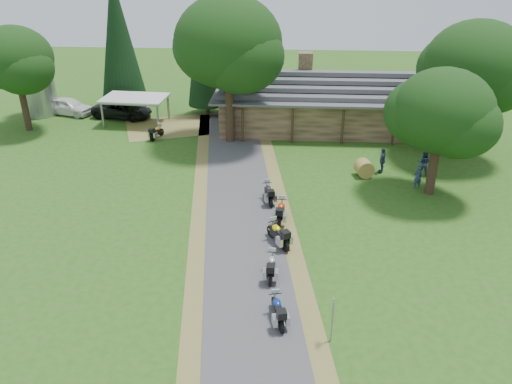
# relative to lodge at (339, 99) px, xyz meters

# --- Properties ---
(ground) EXTENTS (120.00, 120.00, 0.00)m
(ground) POSITION_rel_lodge_xyz_m (-6.00, -24.00, -2.45)
(ground) COLOR #2A5618
(ground) RESTS_ON ground
(driveway) EXTENTS (51.95, 51.95, 0.00)m
(driveway) POSITION_rel_lodge_xyz_m (-6.50, -20.00, -2.45)
(driveway) COLOR #414144
(driveway) RESTS_ON ground
(lodge) EXTENTS (21.40, 9.40, 4.90)m
(lodge) POSITION_rel_lodge_xyz_m (0.00, 0.00, 0.00)
(lodge) COLOR #4F3A28
(lodge) RESTS_ON ground
(silo) EXTENTS (3.07, 3.07, 6.16)m
(silo) POSITION_rel_lodge_xyz_m (-27.59, 1.55, 0.63)
(silo) COLOR gray
(silo) RESTS_ON ground
(carport) EXTENTS (5.76, 4.04, 2.40)m
(carport) POSITION_rel_lodge_xyz_m (-17.94, -0.38, -1.25)
(carport) COLOR silver
(carport) RESTS_ON ground
(car_white_sedan) EXTENTS (4.20, 6.51, 2.01)m
(car_white_sedan) POSITION_rel_lodge_xyz_m (-25.06, 1.73, -1.45)
(car_white_sedan) COLOR white
(car_white_sedan) RESTS_ON ground
(car_dark_suv) EXTENTS (3.56, 6.32, 2.28)m
(car_dark_suv) POSITION_rel_lodge_xyz_m (-19.72, 1.13, -1.31)
(car_dark_suv) COLOR black
(car_dark_suv) RESTS_ON ground
(motorcycle_row_a) EXTENTS (1.01, 1.91, 1.24)m
(motorcycle_row_a) POSITION_rel_lodge_xyz_m (-4.54, -25.98, -1.83)
(motorcycle_row_a) COLOR #132F96
(motorcycle_row_a) RESTS_ON ground
(motorcycle_row_b) EXTENTS (0.65, 1.86, 1.26)m
(motorcycle_row_b) POSITION_rel_lodge_xyz_m (-4.94, -22.80, -1.82)
(motorcycle_row_b) COLOR #A5A8AD
(motorcycle_row_b) RESTS_ON ground
(motorcycle_row_c) EXTENTS (1.58, 2.07, 1.38)m
(motorcycle_row_c) POSITION_rel_lodge_xyz_m (-4.70, -19.89, -1.76)
(motorcycle_row_c) COLOR yellow
(motorcycle_row_c) RESTS_ON ground
(motorcycle_row_d) EXTENTS (0.81, 2.05, 1.37)m
(motorcycle_row_d) POSITION_rel_lodge_xyz_m (-4.61, -17.37, -1.77)
(motorcycle_row_d) COLOR red
(motorcycle_row_d) RESTS_ON ground
(motorcycle_row_e) EXTENTS (1.04, 1.98, 1.29)m
(motorcycle_row_e) POSITION_rel_lodge_xyz_m (-5.43, -14.96, -1.81)
(motorcycle_row_e) COLOR black
(motorcycle_row_e) RESTS_ON ground
(motorcycle_carport_a) EXTENTS (1.10, 1.88, 1.23)m
(motorcycle_carport_a) POSITION_rel_lodge_xyz_m (-15.18, -4.21, -1.84)
(motorcycle_carport_a) COLOR gold
(motorcycle_carport_a) RESTS_ON ground
(person_a) EXTENTS (0.63, 0.53, 1.89)m
(person_a) POSITION_rel_lodge_xyz_m (4.25, -12.35, -1.50)
(person_a) COLOR navy
(person_a) RESTS_ON ground
(person_b) EXTENTS (0.75, 0.67, 2.18)m
(person_b) POSITION_rel_lodge_xyz_m (5.12, -10.18, -1.36)
(person_b) COLOR navy
(person_b) RESTS_ON ground
(person_c) EXTENTS (0.64, 0.73, 2.15)m
(person_c) POSITION_rel_lodge_xyz_m (2.34, -9.90, -1.38)
(person_c) COLOR navy
(person_c) RESTS_ON ground
(hay_bale) EXTENTS (1.35, 1.27, 1.17)m
(hay_bale) POSITION_rel_lodge_xyz_m (1.00, -10.65, -1.87)
(hay_bale) COLOR olive
(hay_bale) RESTS_ON ground
(sign_post) EXTENTS (0.38, 0.06, 2.13)m
(sign_post) POSITION_rel_lodge_xyz_m (-2.36, -27.09, -1.39)
(sign_post) COLOR gray
(sign_post) RESTS_ON ground
(oak_lodge_left) EXTENTS (8.16, 8.16, 12.76)m
(oak_lodge_left) POSITION_rel_lodge_xyz_m (-9.02, -4.47, 3.93)
(oak_lodge_left) COLOR #13330F
(oak_lodge_left) RESTS_ON ground
(oak_lodge_right) EXTENTS (7.32, 7.32, 11.08)m
(oak_lodge_right) POSITION_rel_lodge_xyz_m (8.73, -6.38, 3.09)
(oak_lodge_right) COLOR #13330F
(oak_lodge_right) RESTS_ON ground
(oak_driveway) EXTENTS (6.00, 6.00, 8.92)m
(oak_driveway) POSITION_rel_lodge_xyz_m (4.89, -13.08, 2.01)
(oak_driveway) COLOR #13330F
(oak_driveway) RESTS_ON ground
(oak_silo) EXTENTS (6.17, 6.17, 9.91)m
(oak_silo) POSITION_rel_lodge_xyz_m (-26.80, -2.85, 2.51)
(oak_silo) COLOR #13330F
(oak_silo) RESTS_ON ground
(cedar_near) EXTENTS (3.55, 3.55, 13.50)m
(cedar_near) POSITION_rel_lodge_xyz_m (-12.01, 2.83, 4.30)
(cedar_near) COLOR black
(cedar_near) RESTS_ON ground
(cedar_far) EXTENTS (4.25, 4.25, 12.63)m
(cedar_far) POSITION_rel_lodge_xyz_m (-20.39, 4.34, 3.86)
(cedar_far) COLOR black
(cedar_far) RESTS_ON ground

